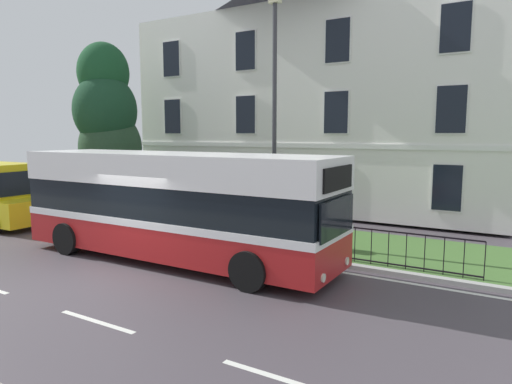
{
  "coord_description": "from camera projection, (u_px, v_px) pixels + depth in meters",
  "views": [
    {
      "loc": [
        8.95,
        -7.41,
        3.6
      ],
      "look_at": [
        1.52,
        5.0,
        1.75
      ],
      "focal_mm": 31.87,
      "sensor_mm": 36.0,
      "label": 1
    }
  ],
  "objects": [
    {
      "name": "georgian_townhouse",
      "position": [
        334.0,
        94.0,
        23.76
      ],
      "size": [
        17.64,
        10.66,
        11.07
      ],
      "color": "white",
      "rests_on": "ground_plane"
    },
    {
      "name": "litter_bin",
      "position": [
        324.0,
        230.0,
        13.9
      ],
      "size": [
        0.55,
        0.55,
        1.1
      ],
      "color": "black",
      "rests_on": "ground_plane"
    },
    {
      "name": "street_lamp_post",
      "position": [
        274.0,
        104.0,
        14.27
      ],
      "size": [
        0.36,
        0.24,
        7.82
      ],
      "color": "#333338",
      "rests_on": "ground_plane"
    },
    {
      "name": "iron_verge_railing",
      "position": [
        208.0,
        225.0,
        14.98
      ],
      "size": [
        16.46,
        0.04,
        0.97
      ],
      "color": "black",
      "rests_on": "ground_plane"
    },
    {
      "name": "single_decker_bus",
      "position": [
        174.0,
        204.0,
        12.88
      ],
      "size": [
        9.81,
        2.66,
        3.07
      ],
      "rotation": [
        0.0,
        0.0,
        0.01
      ],
      "color": "#AE1B1C",
      "rests_on": "ground_plane"
    },
    {
      "name": "evergreen_tree",
      "position": [
        106.0,
        143.0,
        20.29
      ],
      "size": [
        3.81,
        3.81,
        7.55
      ],
      "color": "#423328",
      "rests_on": "ground_plane"
    },
    {
      "name": "ground_plane",
      "position": [
        124.0,
        272.0,
        11.97
      ],
      "size": [
        60.0,
        56.0,
        0.18
      ],
      "color": "#453E45"
    }
  ]
}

